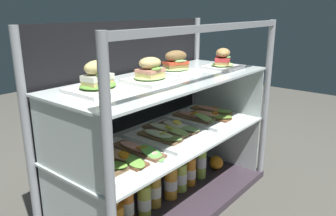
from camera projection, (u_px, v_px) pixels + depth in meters
name	position (u px, v px, depth m)	size (l,w,h in m)	color
ground_plane	(168.00, 206.00, 1.76)	(6.00, 6.00, 0.02)	#494740
case_base_deck	(168.00, 201.00, 1.76)	(1.21, 0.52, 0.04)	#392E37
case_frame	(147.00, 107.00, 1.70)	(1.21, 0.52, 0.93)	gray
riser_lower_tier	(168.00, 169.00, 1.70)	(1.14, 0.45, 0.33)	silver
shelf_lower_glass	(168.00, 137.00, 1.66)	(1.15, 0.47, 0.01)	silver
riser_upper_tier	(168.00, 109.00, 1.61)	(1.14, 0.45, 0.28)	silver
shelf_upper_glass	(168.00, 79.00, 1.57)	(1.15, 0.47, 0.01)	silver
plated_roll_sandwich_near_right_corner	(98.00, 82.00, 1.30)	(0.21, 0.21, 0.12)	white
plated_roll_sandwich_center	(150.00, 74.00, 1.47)	(0.20, 0.20, 0.11)	white
plated_roll_sandwich_mid_right	(176.00, 65.00, 1.70)	(0.19, 0.19, 0.11)	white
plated_roll_sandwich_far_right	(223.00, 61.00, 1.81)	(0.18, 0.18, 0.11)	white
open_sandwich_tray_center	(121.00, 157.00, 1.38)	(0.32, 0.35, 0.05)	white
open_sandwich_tray_far_right	(170.00, 133.00, 1.64)	(0.32, 0.34, 0.06)	white
open_sandwich_tray_mid_right	(206.00, 116.00, 1.91)	(0.32, 0.34, 0.06)	white
juice_bottle_near_post	(127.00, 203.00, 1.52)	(0.06, 0.06, 0.25)	orange
juice_bottle_back_right	(144.00, 200.00, 1.58)	(0.07, 0.07, 0.20)	#C0CF48
juice_bottle_back_left	(155.00, 187.00, 1.64)	(0.06, 0.06, 0.26)	gold
juice_bottle_tucked_behind	(171.00, 181.00, 1.72)	(0.07, 0.07, 0.23)	orange
juice_bottle_back_center	(181.00, 177.00, 1.80)	(0.06, 0.06, 0.21)	#B9D552
juice_bottle_front_left_end	(190.00, 171.00, 1.85)	(0.06, 0.06, 0.21)	orange
juice_bottle_front_middle	(201.00, 161.00, 1.93)	(0.06, 0.06, 0.24)	#B2D54E
orange_fruit_beside_bottles	(216.00, 163.00, 2.05)	(0.08, 0.08, 0.08)	orange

